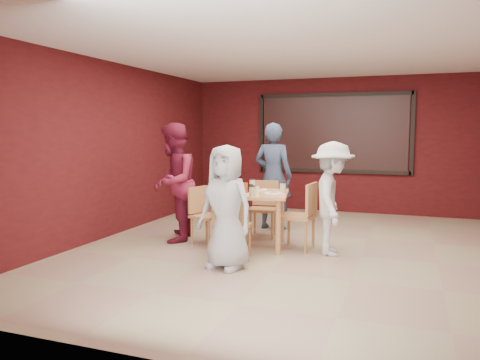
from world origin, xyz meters
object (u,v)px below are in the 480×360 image
(chair_front, at_px, (231,222))
(diner_right, at_px, (332,199))
(chair_left, at_px, (204,212))
(diner_left, at_px, (174,182))
(diner_front, at_px, (226,207))
(chair_right, at_px, (303,212))
(diner_back, at_px, (273,176))
(chair_back, at_px, (264,205))
(dining_table, at_px, (252,199))

(chair_front, xyz_separation_m, diner_right, (1.20, 0.75, 0.27))
(chair_left, distance_m, diner_left, 0.67)
(diner_left, bearing_deg, diner_front, 34.54)
(chair_front, height_order, chair_right, chair_right)
(chair_left, bearing_deg, diner_left, 178.22)
(diner_back, bearing_deg, chair_back, 95.52)
(dining_table, bearing_deg, diner_front, -87.72)
(chair_front, relative_size, chair_right, 0.94)
(chair_back, bearing_deg, chair_front, -89.28)
(chair_right, relative_size, diner_right, 0.62)
(chair_back, relative_size, chair_left, 1.04)
(chair_left, relative_size, diner_back, 0.47)
(chair_front, bearing_deg, diner_front, -77.80)
(dining_table, height_order, chair_front, dining_table)
(chair_right, height_order, diner_front, diner_front)
(chair_back, bearing_deg, diner_right, -33.11)
(diner_back, height_order, diner_right, diner_back)
(chair_right, xyz_separation_m, diner_left, (-1.99, -0.13, 0.37))
(chair_back, bearing_deg, dining_table, -86.15)
(chair_front, xyz_separation_m, diner_front, (0.08, -0.36, 0.26))
(dining_table, xyz_separation_m, chair_front, (-0.03, -0.78, -0.19))
(chair_front, relative_size, chair_left, 1.05)
(chair_right, bearing_deg, diner_right, -14.68)
(chair_front, distance_m, diner_front, 0.45)
(diner_back, relative_size, diner_left, 1.01)
(dining_table, distance_m, diner_back, 1.35)
(chair_front, distance_m, chair_back, 1.54)
(diner_front, bearing_deg, chair_back, 106.65)
(chair_front, bearing_deg, diner_left, 149.20)
(chair_left, bearing_deg, dining_table, 4.78)
(chair_back, distance_m, diner_left, 1.51)
(diner_front, relative_size, diner_right, 0.98)
(chair_left, distance_m, diner_back, 1.61)
(dining_table, xyz_separation_m, chair_right, (0.73, 0.08, -0.16))
(diner_right, bearing_deg, diner_back, 32.32)
(chair_front, relative_size, diner_back, 0.49)
(dining_table, xyz_separation_m, chair_left, (-0.74, -0.06, -0.22))
(dining_table, distance_m, chair_left, 0.78)
(diner_front, bearing_deg, chair_left, 140.05)
(chair_front, distance_m, chair_left, 1.01)
(chair_front, xyz_separation_m, chair_back, (-0.02, 1.54, -0.01))
(chair_left, xyz_separation_m, diner_left, (-0.52, 0.02, 0.42))
(chair_right, height_order, diner_back, diner_back)
(dining_table, distance_m, diner_front, 1.14)
(diner_right, bearing_deg, dining_table, 78.70)
(chair_left, height_order, diner_left, diner_left)
(chair_front, bearing_deg, diner_back, 90.91)
(chair_front, xyz_separation_m, diner_left, (-1.23, 0.73, 0.40))
(dining_table, bearing_deg, chair_back, 93.85)
(diner_left, height_order, diner_right, diner_left)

